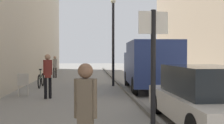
{
  "coord_description": "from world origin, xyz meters",
  "views": [
    {
      "loc": [
        -0.15,
        -1.04,
        1.73
      ],
      "look_at": [
        0.88,
        10.87,
        1.4
      ],
      "focal_mm": 43.99,
      "sensor_mm": 36.0,
      "label": 1
    }
  ],
  "objects": [
    {
      "name": "bicycle_leaning",
      "position": [
        -2.62,
        13.5,
        0.38
      ],
      "size": [
        0.1,
        1.77,
        0.98
      ],
      "rotation": [
        0.0,
        0.0,
        0.0
      ],
      "color": "black",
      "rests_on": "ground_plane"
    },
    {
      "name": "street_sign_post",
      "position": [
        1.12,
        4.25,
        1.55
      ],
      "size": [
        0.6,
        0.11,
        2.6
      ],
      "rotation": [
        0.0,
        0.0,
        3.27
      ],
      "color": "black",
      "rests_on": "ground_plane"
    },
    {
      "name": "parked_car",
      "position": [
        2.64,
        5.28,
        0.71
      ],
      "size": [
        1.84,
        4.2,
        1.45
      ],
      "rotation": [
        0.0,
        0.0,
        0.0
      ],
      "color": "silver",
      "rests_on": "ground_plane"
    },
    {
      "name": "pedestrian_main_foreground",
      "position": [
        -2.61,
        19.4,
        0.92
      ],
      "size": [
        0.31,
        0.21,
        1.6
      ],
      "rotation": [
        0.0,
        0.0,
        2.95
      ],
      "color": "black",
      "rests_on": "ground_plane"
    },
    {
      "name": "lamp_post",
      "position": [
        1.2,
        13.81,
        2.72
      ],
      "size": [
        0.28,
        0.28,
        4.76
      ],
      "color": "black",
      "rests_on": "ground_plane"
    },
    {
      "name": "ground_plane",
      "position": [
        0.0,
        12.0,
        0.0
      ],
      "size": [
        80.0,
        80.0,
        0.0
      ],
      "primitive_type": "plane",
      "color": "gray"
    },
    {
      "name": "pedestrian_far_crossing",
      "position": [
        -1.73,
        9.81,
        1.0
      ],
      "size": [
        0.34,
        0.24,
        1.74
      ],
      "rotation": [
        0.0,
        0.0,
        3.4
      ],
      "color": "black",
      "rests_on": "ground_plane"
    },
    {
      "name": "kerb_strip",
      "position": [
        1.58,
        12.0,
        0.06
      ],
      "size": [
        0.16,
        40.0,
        0.12
      ],
      "primitive_type": "cube",
      "color": "#615F5B",
      "rests_on": "ground_plane"
    },
    {
      "name": "delivery_van",
      "position": [
        2.83,
        12.01,
        1.25
      ],
      "size": [
        2.38,
        5.35,
        2.33
      ],
      "rotation": [
        0.0,
        0.0,
        -0.05
      ],
      "color": "navy",
      "rests_on": "ground_plane"
    },
    {
      "name": "cafe_chair_near_window",
      "position": [
        -2.85,
        10.56,
        0.55
      ],
      "size": [
        0.52,
        0.52,
        0.94
      ],
      "rotation": [
        0.0,
        0.0,
        0.2
      ],
      "color": "#B7B2A8",
      "rests_on": "ground_plane"
    },
    {
      "name": "pedestrian_mid_block",
      "position": [
        -0.19,
        2.73,
        0.93
      ],
      "size": [
        0.32,
        0.21,
        1.61
      ],
      "rotation": [
        0.0,
        0.0,
        -0.17
      ],
      "color": "black",
      "rests_on": "ground_plane"
    }
  ]
}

